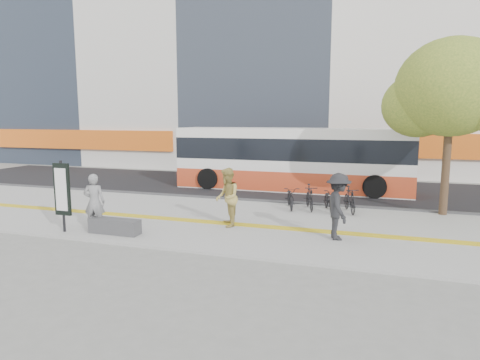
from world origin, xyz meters
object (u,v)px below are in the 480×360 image
(bench, at_px, (115,226))
(pedestrian_tan, at_px, (227,197))
(pedestrian_dark, at_px, (338,206))
(street_tree, at_px, (450,90))
(bus, at_px, (291,161))
(seated_woman, at_px, (94,202))
(signboard, at_px, (62,190))

(bench, xyz_separation_m, pedestrian_tan, (2.93, 1.89, 0.72))
(pedestrian_dark, bearing_deg, street_tree, -54.46)
(pedestrian_tan, bearing_deg, bus, 152.63)
(seated_woman, bearing_deg, pedestrian_tan, -172.75)
(seated_woman, bearing_deg, street_tree, -168.75)
(signboard, xyz_separation_m, seated_woman, (0.80, 0.45, -0.40))
(bench, xyz_separation_m, pedestrian_dark, (6.45, 1.51, 0.73))
(bus, relative_size, seated_woman, 6.35)
(street_tree, bearing_deg, pedestrian_dark, -126.41)
(signboard, bearing_deg, street_tree, 29.07)
(street_tree, xyz_separation_m, pedestrian_tan, (-6.85, -4.13, -3.49))
(signboard, xyz_separation_m, bus, (5.06, 10.01, 0.11))
(bench, xyz_separation_m, seated_woman, (-0.80, 0.14, 0.66))
(signboard, bearing_deg, seated_woman, 29.33)
(bus, distance_m, pedestrian_dark, 8.73)
(bench, xyz_separation_m, street_tree, (9.78, 6.02, 4.21))
(bus, distance_m, seated_woman, 10.47)
(seated_woman, bearing_deg, signboard, 11.53)
(street_tree, xyz_separation_m, bus, (-6.32, 3.68, -3.04))
(pedestrian_dark, bearing_deg, pedestrian_tan, 65.74)
(street_tree, bearing_deg, signboard, -150.93)
(street_tree, height_order, seated_woman, street_tree)
(street_tree, distance_m, seated_woman, 12.61)
(signboard, bearing_deg, pedestrian_tan, 25.83)
(street_tree, bearing_deg, bench, -148.38)
(pedestrian_tan, bearing_deg, street_tree, 97.62)
(signboard, relative_size, pedestrian_tan, 1.16)
(seated_woman, height_order, pedestrian_tan, pedestrian_tan)
(bus, xyz_separation_m, pedestrian_dark, (2.99, -8.19, -0.43))
(bench, relative_size, pedestrian_tan, 0.84)
(seated_woman, bearing_deg, bus, -131.83)
(bus, height_order, seated_woman, bus)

